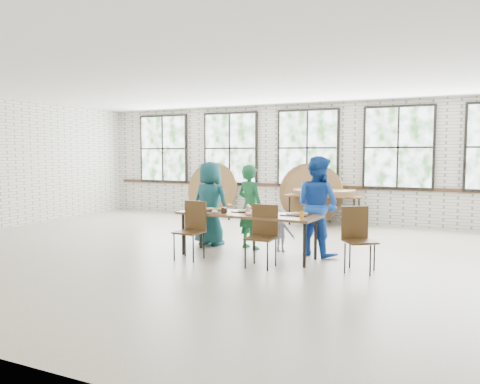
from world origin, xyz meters
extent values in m
plane|color=beige|center=(0.00, 0.00, 0.00)|extent=(12.00, 12.00, 0.00)
plane|color=white|center=(0.00, 0.00, 3.00)|extent=(12.00, 12.00, 0.00)
plane|color=silver|center=(0.00, 4.50, 1.50)|extent=(12.00, 0.00, 12.00)
cube|color=#422819|center=(0.00, 4.47, 0.90)|extent=(11.80, 0.05, 0.08)
cube|color=black|center=(-4.40, 4.44, 1.88)|extent=(1.62, 0.05, 1.97)
cube|color=white|center=(-4.40, 4.41, 1.88)|extent=(1.50, 0.01, 1.85)
cube|color=black|center=(-2.20, 4.44, 1.88)|extent=(1.62, 0.05, 1.97)
cube|color=white|center=(-2.20, 4.41, 1.88)|extent=(1.50, 0.01, 1.85)
cube|color=black|center=(0.00, 4.44, 1.88)|extent=(1.62, 0.05, 1.97)
cube|color=white|center=(0.00, 4.41, 1.88)|extent=(1.50, 0.01, 1.85)
cube|color=black|center=(2.20, 4.44, 1.88)|extent=(1.62, 0.05, 1.97)
cube|color=white|center=(2.20, 4.41, 1.88)|extent=(1.50, 0.01, 1.85)
cube|color=brown|center=(0.35, -0.04, 0.72)|extent=(2.44, 0.94, 0.04)
cylinder|color=black|center=(-0.73, -0.34, 0.35)|extent=(0.05, 0.05, 0.70)
cylinder|color=black|center=(-0.73, 0.26, 0.35)|extent=(0.05, 0.05, 0.70)
cylinder|color=black|center=(1.43, -0.34, 0.35)|extent=(0.05, 0.05, 0.70)
cylinder|color=black|center=(1.43, 0.26, 0.35)|extent=(0.05, 0.05, 0.70)
cube|color=#452E17|center=(-0.44, -0.63, 0.45)|extent=(0.45, 0.43, 0.03)
cube|color=#452E17|center=(-0.43, -0.44, 0.70)|extent=(0.42, 0.06, 0.50)
cylinder|color=black|center=(-0.62, -0.80, 0.22)|extent=(0.02, 0.02, 0.44)
cylinder|color=black|center=(-0.62, -0.46, 0.22)|extent=(0.02, 0.02, 0.44)
cylinder|color=black|center=(-0.26, -0.80, 0.22)|extent=(0.02, 0.02, 0.44)
cylinder|color=black|center=(-0.26, -0.46, 0.22)|extent=(0.02, 0.02, 0.44)
cube|color=#452E17|center=(0.83, -0.62, 0.45)|extent=(0.43, 0.42, 0.03)
cube|color=#452E17|center=(0.82, -0.43, 0.70)|extent=(0.42, 0.05, 0.50)
cylinder|color=black|center=(0.65, -0.79, 0.22)|extent=(0.02, 0.02, 0.44)
cylinder|color=black|center=(0.65, -0.45, 0.22)|extent=(0.02, 0.02, 0.44)
cylinder|color=black|center=(1.01, -0.79, 0.22)|extent=(0.02, 0.02, 0.44)
cylinder|color=black|center=(1.01, -0.45, 0.22)|extent=(0.02, 0.02, 0.44)
cube|color=#452E17|center=(2.25, -0.25, 0.45)|extent=(0.58, 0.57, 0.03)
cube|color=#452E17|center=(2.13, -0.09, 0.70)|extent=(0.36, 0.27, 0.50)
cylinder|color=black|center=(2.07, -0.42, 0.22)|extent=(0.02, 0.02, 0.44)
cylinder|color=black|center=(2.07, -0.08, 0.22)|extent=(0.02, 0.02, 0.44)
cylinder|color=black|center=(2.43, -0.42, 0.22)|extent=(0.02, 0.02, 0.44)
cylinder|color=black|center=(2.43, -0.08, 0.22)|extent=(0.02, 0.02, 0.44)
imported|color=navy|center=(-0.72, 0.61, 0.79)|extent=(0.83, 0.59, 1.58)
imported|color=#1B673A|center=(0.11, 0.61, 0.77)|extent=(0.66, 0.55, 1.54)
imported|color=#141137|center=(0.71, 0.61, 0.37)|extent=(0.48, 0.28, 0.74)
imported|color=#1A4CB6|center=(1.36, 0.61, 0.85)|extent=(1.01, 0.93, 1.69)
cube|color=brown|center=(0.59, 3.91, 0.72)|extent=(1.85, 0.89, 0.04)
cylinder|color=black|center=(-0.19, 3.63, 0.35)|extent=(0.04, 0.04, 0.70)
cylinder|color=black|center=(-0.19, 4.18, 0.35)|extent=(0.04, 0.04, 0.70)
cylinder|color=black|center=(1.37, 3.63, 0.35)|extent=(0.04, 0.04, 0.70)
cylinder|color=black|center=(1.37, 4.18, 0.35)|extent=(0.04, 0.04, 0.70)
cube|color=black|center=(-0.40, 0.03, 0.75)|extent=(0.44, 0.33, 0.02)
cube|color=black|center=(0.27, 0.11, 0.75)|extent=(0.44, 0.33, 0.02)
cube|color=black|center=(1.16, 0.06, 0.75)|extent=(0.44, 0.33, 0.02)
cylinder|color=black|center=(-0.01, -0.22, 0.79)|extent=(0.09, 0.09, 0.09)
cube|color=red|center=(0.42, -0.17, 0.80)|extent=(0.06, 0.07, 0.11)
cylinder|color=blue|center=(0.65, -0.16, 0.79)|extent=(0.07, 0.07, 0.10)
cylinder|color=orange|center=(1.35, -0.24, 0.80)|extent=(0.07, 0.07, 0.11)
cylinder|color=white|center=(0.80, -0.26, 0.79)|extent=(0.17, 0.17, 0.10)
ellipsoid|color=white|center=(-0.15, -0.28, 0.76)|extent=(0.11, 0.11, 0.05)
ellipsoid|color=white|center=(0.46, -0.26, 0.76)|extent=(0.11, 0.11, 0.05)
cylinder|color=brown|center=(0.59, 3.91, 0.76)|extent=(1.50, 1.50, 0.04)
cylinder|color=brown|center=(0.59, 3.91, 0.80)|extent=(1.50, 1.50, 0.04)
cylinder|color=brown|center=(0.59, 3.91, 0.85)|extent=(1.50, 1.50, 0.04)
cylinder|color=brown|center=(-2.66, 4.25, 0.74)|extent=(1.50, 0.21, 1.50)
cylinder|color=brown|center=(-2.62, 4.15, 0.73)|extent=(1.50, 0.39, 1.47)
cylinder|color=brown|center=(0.07, 4.25, 0.73)|extent=(1.50, 0.26, 1.49)
cylinder|color=brown|center=(0.25, 4.15, 0.73)|extent=(1.50, 0.41, 1.46)
camera|label=1|loc=(3.53, -7.09, 1.73)|focal=35.00mm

